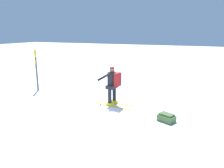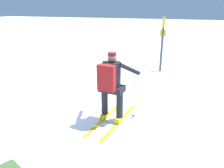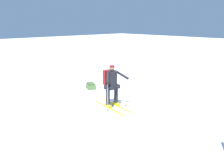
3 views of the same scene
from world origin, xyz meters
name	(u,v)px [view 1 (image 1 of 3)]	position (x,y,z in m)	size (l,w,h in m)	color
ground_plane	(97,109)	(0.00, 0.00, 0.00)	(80.00, 80.00, 0.00)	white
skier	(113,83)	(0.34, 0.75, 0.91)	(1.85, 1.03, 1.58)	gold
dropped_backpack	(166,118)	(2.69, -0.08, 0.13)	(0.65, 0.56, 0.28)	#4C6B38
trail_marker	(36,67)	(-4.07, 1.26, 1.23)	(0.13, 0.22, 2.09)	#4C4C51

